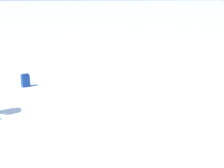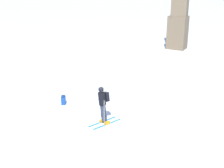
{
  "view_description": "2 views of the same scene",
  "coord_description": "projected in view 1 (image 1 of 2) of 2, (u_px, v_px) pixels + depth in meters",
  "views": [
    {
      "loc": [
        9.04,
        3.5,
        3.52
      ],
      "look_at": [
        0.19,
        4.1,
        0.92
      ],
      "focal_mm": 50.0,
      "sensor_mm": 36.0,
      "label": 1
    },
    {
      "loc": [
        7.2,
        -11.8,
        6.85
      ],
      "look_at": [
        -0.59,
        2.47,
        1.09
      ],
      "focal_mm": 50.0,
      "sensor_mm": 36.0,
      "label": 2
    }
  ],
  "objects": [
    {
      "name": "spare_backpack",
      "position": [
        25.0,
        80.0,
        12.11
      ],
      "size": [
        0.34,
        0.37,
        0.5
      ],
      "rotation": [
        0.0,
        0.0,
        5.25
      ],
      "color": "#194293",
      "rests_on": "ground"
    }
  ]
}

